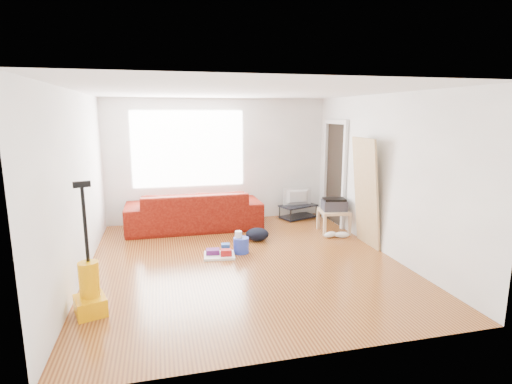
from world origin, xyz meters
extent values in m
cube|color=#632C12|center=(0.00, 0.00, 0.00)|extent=(4.50, 5.00, 0.01)
cube|color=silver|center=(0.00, 0.00, 2.50)|extent=(4.50, 5.00, 0.01)
cube|color=silver|center=(0.00, 2.50, 1.25)|extent=(4.50, 0.01, 2.50)
cube|color=silver|center=(0.00, -2.50, 1.25)|extent=(4.50, 0.01, 2.50)
cube|color=silver|center=(-2.25, 0.00, 1.25)|extent=(0.01, 5.00, 2.50)
cube|color=silver|center=(2.25, 0.00, 1.25)|extent=(0.01, 5.00, 2.50)
cube|color=white|center=(-0.60, 2.48, 1.50)|extent=(2.20, 0.01, 1.50)
cube|color=silver|center=(2.21, 1.25, 1.00)|extent=(0.06, 0.08, 2.00)
cube|color=silver|center=(2.21, 2.15, 1.00)|extent=(0.06, 0.08, 2.00)
cube|color=silver|center=(2.21, 1.70, 2.04)|extent=(0.06, 0.98, 0.08)
cube|color=black|center=(2.24, 1.70, 1.00)|extent=(0.01, 0.86, 1.98)
imported|color=#410302|center=(-0.57, 1.95, 0.00)|extent=(2.55, 1.00, 0.75)
cube|color=black|center=(1.65, 2.22, 0.03)|extent=(0.86, 0.67, 0.03)
cube|color=black|center=(1.65, 2.22, 0.27)|extent=(0.86, 0.67, 0.03)
cylinder|color=black|center=(1.39, 1.92, 0.14)|extent=(0.03, 0.03, 0.28)
cylinder|color=black|center=(1.26, 2.28, 0.14)|extent=(0.03, 0.03, 0.28)
cylinder|color=black|center=(2.04, 2.16, 0.14)|extent=(0.03, 0.03, 0.28)
cylinder|color=black|center=(1.91, 2.52, 0.14)|extent=(0.03, 0.03, 0.28)
imported|color=black|center=(1.65, 2.22, 0.46)|extent=(0.62, 0.08, 0.36)
cube|color=tan|center=(1.95, 1.09, 0.40)|extent=(0.58, 0.58, 0.05)
cube|color=tan|center=(1.69, 0.89, 0.19)|extent=(0.05, 0.05, 0.38)
cube|color=tan|center=(1.75, 1.35, 0.19)|extent=(0.05, 0.05, 0.38)
cube|color=tan|center=(2.15, 0.82, 0.19)|extent=(0.05, 0.05, 0.38)
cube|color=tan|center=(2.21, 1.29, 0.19)|extent=(0.05, 0.05, 0.38)
cube|color=#2E2C36|center=(1.95, 1.09, 0.52)|extent=(0.49, 0.40, 0.19)
cube|color=black|center=(1.95, 1.09, 0.63)|extent=(0.44, 0.36, 0.04)
cylinder|color=#2940BE|center=(0.03, 0.38, 0.00)|extent=(0.29, 0.29, 0.25)
cylinder|color=white|center=(-0.01, 0.41, 0.18)|extent=(0.11, 0.11, 0.10)
cube|color=white|center=(-0.34, 0.28, 0.02)|extent=(0.52, 0.43, 0.04)
cube|color=#A81619|center=(-0.24, 0.21, 0.09)|extent=(0.18, 0.13, 0.09)
cube|color=#541961|center=(-0.43, 0.33, 0.08)|extent=(0.23, 0.18, 0.08)
cube|color=#214FA9|center=(-0.22, 0.38, 0.10)|extent=(0.15, 0.13, 0.13)
ellipsoid|color=black|center=(0.43, 0.93, 0.00)|extent=(0.46, 0.39, 0.22)
ellipsoid|color=white|center=(1.75, 0.78, 0.05)|extent=(0.29, 0.19, 0.11)
ellipsoid|color=white|center=(1.95, 0.72, 0.05)|extent=(0.29, 0.19, 0.11)
cube|color=#EE9D00|center=(-2.00, -1.18, 0.10)|extent=(0.41, 0.43, 0.20)
cylinder|color=#EE9D00|center=(-2.00, -1.12, 0.39)|extent=(0.22, 0.22, 0.39)
cylinder|color=black|center=(-2.00, -1.09, 1.00)|extent=(0.04, 0.04, 0.83)
cube|color=black|center=(-2.00, -1.09, 1.45)|extent=(0.18, 0.10, 0.07)
cube|color=#A07844|center=(2.13, 0.27, 0.00)|extent=(0.23, 0.73, 1.81)
camera|label=1|loc=(-1.19, -5.60, 2.20)|focal=28.00mm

